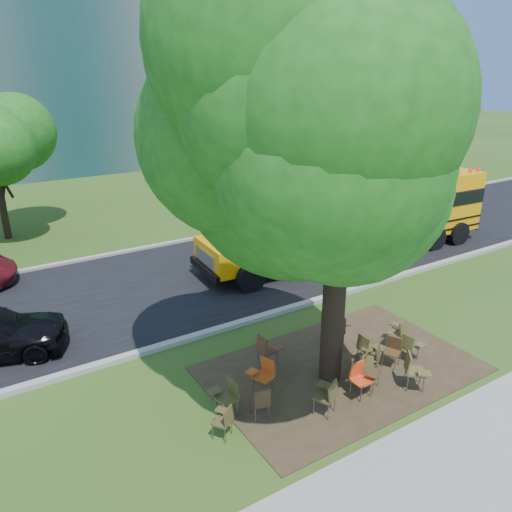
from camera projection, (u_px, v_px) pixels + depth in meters
ground at (300, 371)px, 13.12m from camera, size 160.00×160.00×0.00m
sidewalk at (463, 502)px, 9.15m from camera, size 60.00×4.00×0.04m
dirt_patch at (341, 368)px, 13.22m from camera, size 7.00×4.50×0.03m
asphalt_road at (188, 280)px, 18.65m from camera, size 80.00×8.00×0.04m
kerb_near at (242, 323)px, 15.47m from camera, size 80.00×0.25×0.14m
kerb_far at (148, 247)px, 21.88m from camera, size 80.00×0.25×0.14m
building_right at (269, 14)px, 50.67m from camera, size 30.00×16.00×25.00m
bg_tree_3 at (265, 116)px, 26.38m from camera, size 5.60×5.60×7.84m
bg_tree_4 at (386, 123)px, 29.81m from camera, size 5.00×5.00×6.85m
main_tree at (345, 131)px, 10.62m from camera, size 7.20×7.20×9.84m
school_bus at (360, 212)px, 20.79m from camera, size 13.03×3.67×3.15m
chair_0 at (224, 418)px, 10.63m from camera, size 0.52×0.65×0.78m
chair_1 at (262, 400)px, 11.17m from camera, size 0.63×0.49×0.83m
chair_2 at (328, 394)px, 11.30m from camera, size 0.62×0.73×0.92m
chair_3 at (360, 377)px, 11.94m from camera, size 0.58×0.53×0.90m
chair_4 at (365, 365)px, 12.52m from camera, size 0.69×0.54×0.81m
chair_5 at (368, 369)px, 12.23m from camera, size 0.62×0.73×0.91m
chair_6 at (392, 349)px, 13.19m from camera, size 0.66×0.57×0.84m
chair_7 at (410, 345)px, 13.38m from camera, size 0.54×0.55×0.82m
chair_8 at (227, 394)px, 11.30m from camera, size 0.58×0.61×0.92m
chair_9 at (264, 372)px, 12.13m from camera, size 0.68×0.60×0.88m
chair_10 at (267, 348)px, 13.13m from camera, size 0.57×0.61×0.93m
chair_11 at (373, 356)px, 12.80m from camera, size 0.59×0.75×0.88m
chair_12 at (367, 347)px, 13.26m from camera, size 0.53×0.56×0.86m
chair_13 at (399, 330)px, 14.01m from camera, size 0.63×0.69×0.92m
chair_14 at (413, 368)px, 12.20m from camera, size 0.65×0.82×0.96m
chair_15 at (338, 327)px, 14.14m from camera, size 0.81×0.64×0.95m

